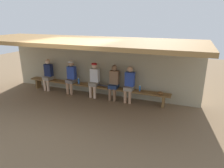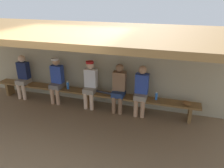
% 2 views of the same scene
% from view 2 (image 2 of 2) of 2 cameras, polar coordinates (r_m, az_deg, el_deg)
% --- Properties ---
extents(ground_plane, '(24.00, 24.00, 0.00)m').
position_cam_2_polar(ground_plane, '(5.22, -12.57, -13.33)').
color(ground_plane, brown).
extents(back_wall, '(8.00, 0.20, 2.20)m').
position_cam_2_polar(back_wall, '(6.35, -4.75, 4.91)').
color(back_wall, tan).
rests_on(back_wall, ground).
extents(dugout_roof, '(8.00, 2.80, 0.12)m').
position_cam_2_polar(dugout_roof, '(4.93, -10.83, 13.35)').
color(dugout_roof, olive).
rests_on(dugout_roof, back_wall).
extents(bench, '(6.00, 0.36, 0.46)m').
position_cam_2_polar(bench, '(6.22, -6.05, -2.58)').
color(bench, brown).
rests_on(bench, ground).
extents(player_near_post, '(0.34, 0.42, 1.34)m').
position_cam_2_polar(player_near_post, '(6.07, -5.70, 0.45)').
color(player_near_post, gray).
rests_on(player_near_post, ground).
extents(player_in_white, '(0.34, 0.42, 1.34)m').
position_cam_2_polar(player_in_white, '(5.82, 1.81, -0.59)').
color(player_in_white, navy).
rests_on(player_in_white, ground).
extents(player_rightmost, '(0.34, 0.42, 1.34)m').
position_cam_2_polar(player_rightmost, '(7.18, -22.32, 2.22)').
color(player_rightmost, gray).
rests_on(player_rightmost, ground).
extents(player_in_red, '(0.34, 0.42, 1.34)m').
position_cam_2_polar(player_in_red, '(6.52, -14.33, 1.45)').
color(player_in_red, slate).
rests_on(player_in_red, ground).
extents(player_leftmost, '(0.34, 0.42, 1.34)m').
position_cam_2_polar(player_leftmost, '(5.71, 7.69, -1.28)').
color(player_leftmost, gray).
rests_on(player_leftmost, ground).
extents(water_bottle_blue, '(0.07, 0.07, 0.23)m').
position_cam_2_polar(water_bottle_blue, '(6.42, -11.53, -0.33)').
color(water_bottle_blue, blue).
rests_on(water_bottle_blue, bench).
extents(water_bottle_clear, '(0.06, 0.06, 0.21)m').
position_cam_2_polar(water_bottle_clear, '(5.77, 11.54, -3.12)').
color(water_bottle_clear, blue).
rests_on(water_bottle_clear, bench).
extents(baseball_glove_worn, '(0.28, 0.29, 0.09)m').
position_cam_2_polar(baseball_glove_worn, '(5.73, 18.99, -4.76)').
color(baseball_glove_worn, brown).
rests_on(baseball_glove_worn, bench).
extents(baseball_bat, '(0.82, 0.18, 0.07)m').
position_cam_2_polar(baseball_bat, '(6.02, -1.83, -2.25)').
color(baseball_bat, '#333338').
rests_on(baseball_bat, bench).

